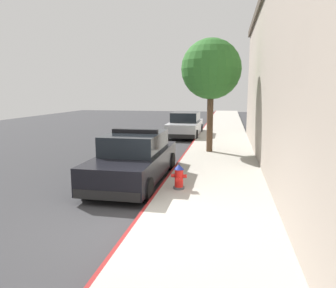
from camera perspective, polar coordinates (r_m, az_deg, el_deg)
ground_plane at (r=17.67m, az=-10.11°, el=-0.25°), size 33.11×60.00×0.20m
sidewalk_pavement at (r=16.47m, az=9.75°, el=-0.31°), size 3.01×60.00×0.16m
curb_painted_edge at (r=16.57m, az=4.40°, el=-0.14°), size 0.08×60.00×0.16m
police_cruiser at (r=10.03m, az=-6.08°, el=-2.65°), size 1.94×4.84×1.68m
parked_car_silver_ahead at (r=20.27m, az=3.21°, el=3.52°), size 1.94×4.84×1.56m
fire_hydrant at (r=8.77m, az=2.01°, el=-5.99°), size 0.44×0.40×0.76m
street_tree at (r=14.21m, az=7.89°, el=13.34°), size 2.65×2.65×5.01m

